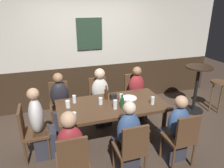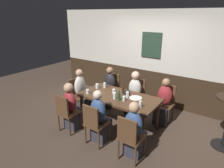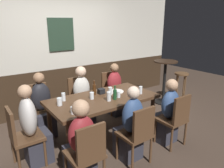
% 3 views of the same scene
% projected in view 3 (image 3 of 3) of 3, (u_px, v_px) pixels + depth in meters
% --- Properties ---
extents(ground_plane, '(12.00, 12.00, 0.00)m').
position_uv_depth(ground_plane, '(103.00, 137.00, 3.70)').
color(ground_plane, '#423328').
extents(wall_back, '(6.40, 0.13, 2.60)m').
position_uv_depth(wall_back, '(61.00, 52.00, 4.61)').
color(wall_back, '#332316').
rests_on(wall_back, ground_plane).
extents(dining_table, '(1.79, 0.90, 0.74)m').
position_uv_depth(dining_table, '(103.00, 102.00, 3.51)').
color(dining_table, '#472D1C').
rests_on(dining_table, ground_plane).
extents(chair_right_far, '(0.40, 0.40, 0.88)m').
position_uv_depth(chair_right_far, '(111.00, 90.00, 4.67)').
color(chair_right_far, '#513521').
rests_on(chair_right_far, ground_plane).
extents(chair_mid_far, '(0.40, 0.40, 0.88)m').
position_uv_depth(chair_mid_far, '(79.00, 97.00, 4.23)').
color(chair_mid_far, '#513521').
rests_on(chair_mid_far, ground_plane).
extents(chair_mid_near, '(0.40, 0.40, 0.88)m').
position_uv_depth(chair_mid_near, '(138.00, 132.00, 2.88)').
color(chair_mid_near, '#513521').
rests_on(chair_mid_near, ground_plane).
extents(chair_head_west, '(0.40, 0.40, 0.88)m').
position_uv_depth(chair_head_west, '(21.00, 135.00, 2.83)').
color(chair_head_west, '#513521').
rests_on(chair_head_west, ground_plane).
extents(chair_right_near, '(0.40, 0.40, 0.88)m').
position_uv_depth(chair_right_near, '(175.00, 118.00, 3.32)').
color(chair_right_near, '#513521').
rests_on(chair_right_near, ground_plane).
extents(chair_left_near, '(0.40, 0.40, 0.88)m').
position_uv_depth(chair_left_near, '(87.00, 153.00, 2.44)').
color(chair_left_near, '#513521').
rests_on(chair_left_near, ground_plane).
extents(chair_left_far, '(0.40, 0.40, 0.88)m').
position_uv_depth(chair_left_far, '(40.00, 106.00, 3.79)').
color(chair_left_far, '#513521').
rests_on(chair_left_far, ground_plane).
extents(person_right_far, '(0.34, 0.37, 1.10)m').
position_uv_depth(person_right_far, '(116.00, 93.00, 4.56)').
color(person_right_far, '#2D2D38').
rests_on(person_right_far, ground_plane).
extents(person_mid_far, '(0.34, 0.37, 1.14)m').
position_uv_depth(person_mid_far, '(83.00, 100.00, 4.11)').
color(person_mid_far, '#2D2D38').
rests_on(person_mid_far, ground_plane).
extents(person_mid_near, '(0.34, 0.37, 1.12)m').
position_uv_depth(person_mid_near, '(130.00, 129.00, 3.02)').
color(person_mid_near, '#2D2D38').
rests_on(person_mid_near, ground_plane).
extents(person_head_west, '(0.37, 0.34, 1.17)m').
position_uv_depth(person_head_west, '(33.00, 131.00, 2.92)').
color(person_head_west, '#2D2D38').
rests_on(person_head_west, ground_plane).
extents(person_right_near, '(0.34, 0.37, 1.10)m').
position_uv_depth(person_right_near, '(167.00, 116.00, 3.46)').
color(person_right_near, '#2D2D38').
rests_on(person_right_near, ground_plane).
extents(person_left_near, '(0.34, 0.37, 1.11)m').
position_uv_depth(person_left_near, '(81.00, 148.00, 2.58)').
color(person_left_near, '#2D2D38').
rests_on(person_left_near, ground_plane).
extents(person_left_far, '(0.34, 0.37, 1.13)m').
position_uv_depth(person_left_far, '(43.00, 110.00, 3.67)').
color(person_left_far, '#2D2D38').
rests_on(person_left_far, ground_plane).
extents(tumbler_water, '(0.08, 0.08, 0.12)m').
position_uv_depth(tumbler_water, '(60.00, 102.00, 3.16)').
color(tumbler_water, silver).
rests_on(tumbler_water, dining_table).
extents(pint_glass_pale, '(0.06, 0.06, 0.13)m').
position_uv_depth(pint_glass_pale, '(64.00, 97.00, 3.34)').
color(pint_glass_pale, silver).
rests_on(pint_glass_pale, dining_table).
extents(pint_glass_stout, '(0.07, 0.07, 0.11)m').
position_uv_depth(pint_glass_stout, '(92.00, 96.00, 3.42)').
color(pint_glass_stout, silver).
rests_on(pint_glass_stout, dining_table).
extents(beer_glass_tall, '(0.06, 0.06, 0.11)m').
position_uv_depth(beer_glass_tall, '(119.00, 95.00, 3.49)').
color(beer_glass_tall, silver).
rests_on(beer_glass_tall, dining_table).
extents(pint_glass_amber, '(0.06, 0.06, 0.13)m').
position_uv_depth(pint_glass_amber, '(141.00, 91.00, 3.66)').
color(pint_glass_amber, silver).
rests_on(pint_glass_amber, dining_table).
extents(beer_glass_half, '(0.07, 0.07, 0.13)m').
position_uv_depth(beer_glass_half, '(110.00, 91.00, 3.62)').
color(beer_glass_half, silver).
rests_on(beer_glass_half, dining_table).
extents(highball_clear, '(0.07, 0.07, 0.15)m').
position_uv_depth(highball_clear, '(109.00, 97.00, 3.33)').
color(highball_clear, silver).
rests_on(highball_clear, dining_table).
extents(tumbler_short, '(0.08, 0.08, 0.10)m').
position_uv_depth(tumbler_short, '(73.00, 111.00, 2.88)').
color(tumbler_short, silver).
rests_on(tumbler_short, dining_table).
extents(beer_bottle_green, '(0.06, 0.06, 0.23)m').
position_uv_depth(beer_bottle_green, '(115.00, 94.00, 3.39)').
color(beer_bottle_green, '#194723').
rests_on(beer_bottle_green, dining_table).
extents(beer_bottle_brown, '(0.06, 0.06, 0.25)m').
position_uv_depth(beer_bottle_brown, '(94.00, 89.00, 3.61)').
color(beer_bottle_brown, '#42230F').
rests_on(beer_bottle_brown, dining_table).
extents(plate_white_large, '(0.28, 0.28, 0.01)m').
position_uv_depth(plate_white_large, '(116.00, 91.00, 3.78)').
color(plate_white_large, white).
rests_on(plate_white_large, dining_table).
extents(condiment_caddy, '(0.11, 0.09, 0.09)m').
position_uv_depth(condiment_caddy, '(101.00, 91.00, 3.67)').
color(condiment_caddy, black).
rests_on(condiment_caddy, dining_table).
extents(side_bar_table, '(0.56, 0.56, 1.05)m').
position_uv_depth(side_bar_table, '(164.00, 79.00, 5.12)').
color(side_bar_table, black).
rests_on(side_bar_table, ground_plane).
extents(bar_stool, '(0.34, 0.34, 0.72)m').
position_uv_depth(bar_stool, '(181.00, 79.00, 5.27)').
color(bar_stool, brown).
rests_on(bar_stool, ground_plane).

